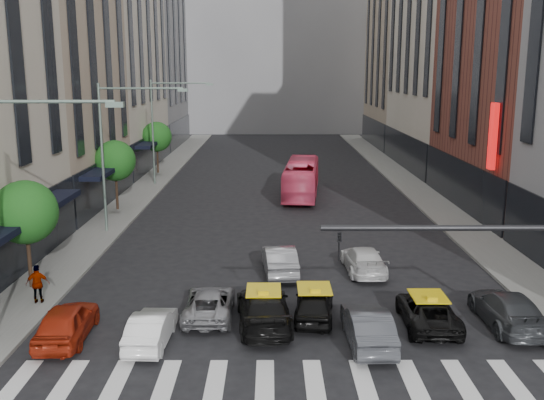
{
  "coord_description": "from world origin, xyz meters",
  "views": [
    {
      "loc": [
        -0.82,
        -16.4,
        9.84
      ],
      "look_at": [
        -0.74,
        11.01,
        4.0
      ],
      "focal_mm": 40.0,
      "sensor_mm": 36.0,
      "label": 1
    }
  ],
  "objects_px": {
    "car_white_front": "(151,328)",
    "taxi_left": "(264,308)",
    "car_red": "(67,322)",
    "streetlamp_far": "(163,118)",
    "bus": "(301,178)",
    "taxi_center": "(314,304)",
    "streetlamp_mid": "(117,138)",
    "pedestrian_far": "(38,284)",
    "streetlamp_near": "(2,188)"
  },
  "relations": [
    {
      "from": "car_white_front",
      "to": "taxi_left",
      "type": "relative_size",
      "value": 0.75
    },
    {
      "from": "car_red",
      "to": "streetlamp_far",
      "type": "bearing_deg",
      "value": -88.96
    },
    {
      "from": "bus",
      "to": "taxi_center",
      "type": "bearing_deg",
      "value": 94.08
    },
    {
      "from": "streetlamp_mid",
      "to": "car_white_front",
      "type": "bearing_deg",
      "value": -72.82
    },
    {
      "from": "bus",
      "to": "pedestrian_far",
      "type": "xyz_separation_m",
      "value": [
        -12.38,
        -23.23,
        -0.46
      ]
    },
    {
      "from": "taxi_left",
      "to": "taxi_center",
      "type": "distance_m",
      "value": 2.13
    },
    {
      "from": "streetlamp_near",
      "to": "streetlamp_far",
      "type": "relative_size",
      "value": 1.0
    },
    {
      "from": "bus",
      "to": "pedestrian_far",
      "type": "relative_size",
      "value": 6.21
    },
    {
      "from": "taxi_center",
      "to": "pedestrian_far",
      "type": "relative_size",
      "value": 2.26
    },
    {
      "from": "car_white_front",
      "to": "car_red",
      "type": "bearing_deg",
      "value": -4.55
    },
    {
      "from": "streetlamp_mid",
      "to": "bus",
      "type": "distance_m",
      "value": 16.84
    },
    {
      "from": "streetlamp_mid",
      "to": "pedestrian_far",
      "type": "xyz_separation_m",
      "value": [
        -0.67,
        -11.97,
        -4.92
      ]
    },
    {
      "from": "pedestrian_far",
      "to": "streetlamp_near",
      "type": "bearing_deg",
      "value": 91.67
    },
    {
      "from": "streetlamp_far",
      "to": "bus",
      "type": "relative_size",
      "value": 0.87
    },
    {
      "from": "taxi_center",
      "to": "bus",
      "type": "height_order",
      "value": "bus"
    },
    {
      "from": "taxi_center",
      "to": "bus",
      "type": "xyz_separation_m",
      "value": [
        0.72,
        24.66,
        0.8
      ]
    },
    {
      "from": "taxi_left",
      "to": "car_red",
      "type": "bearing_deg",
      "value": 4.87
    },
    {
      "from": "streetlamp_mid",
      "to": "taxi_left",
      "type": "distance_m",
      "value": 17.45
    },
    {
      "from": "streetlamp_mid",
      "to": "streetlamp_far",
      "type": "xyz_separation_m",
      "value": [
        0.0,
        16.0,
        0.0
      ]
    },
    {
      "from": "car_red",
      "to": "car_white_front",
      "type": "xyz_separation_m",
      "value": [
        3.21,
        -0.38,
        -0.09
      ]
    },
    {
      "from": "streetlamp_mid",
      "to": "taxi_center",
      "type": "xyz_separation_m",
      "value": [
        10.99,
        -13.4,
        -5.26
      ]
    },
    {
      "from": "streetlamp_near",
      "to": "bus",
      "type": "bearing_deg",
      "value": 66.76
    },
    {
      "from": "taxi_left",
      "to": "car_white_front",
      "type": "bearing_deg",
      "value": 16.71
    },
    {
      "from": "streetlamp_far",
      "to": "car_red",
      "type": "distance_m",
      "value": 31.76
    },
    {
      "from": "taxi_center",
      "to": "bus",
      "type": "relative_size",
      "value": 0.36
    },
    {
      "from": "streetlamp_near",
      "to": "taxi_center",
      "type": "distance_m",
      "value": 12.46
    },
    {
      "from": "car_white_front",
      "to": "bus",
      "type": "distance_m",
      "value": 27.8
    },
    {
      "from": "taxi_left",
      "to": "bus",
      "type": "xyz_separation_m",
      "value": [
        2.75,
        25.3,
        0.72
      ]
    },
    {
      "from": "car_white_front",
      "to": "taxi_center",
      "type": "xyz_separation_m",
      "value": [
        6.14,
        2.26,
        0.03
      ]
    },
    {
      "from": "bus",
      "to": "taxi_left",
      "type": "bearing_deg",
      "value": 89.56
    },
    {
      "from": "taxi_left",
      "to": "pedestrian_far",
      "type": "height_order",
      "value": "pedestrian_far"
    },
    {
      "from": "taxi_left",
      "to": "taxi_center",
      "type": "height_order",
      "value": "taxi_left"
    },
    {
      "from": "streetlamp_mid",
      "to": "streetlamp_far",
      "type": "relative_size",
      "value": 1.0
    },
    {
      "from": "car_red",
      "to": "streetlamp_near",
      "type": "bearing_deg",
      "value": 21.69
    },
    {
      "from": "pedestrian_far",
      "to": "taxi_left",
      "type": "bearing_deg",
      "value": 160.01
    },
    {
      "from": "taxi_left",
      "to": "taxi_center",
      "type": "xyz_separation_m",
      "value": [
        2.03,
        0.64,
        -0.08
      ]
    },
    {
      "from": "streetlamp_mid",
      "to": "taxi_left",
      "type": "relative_size",
      "value": 1.8
    },
    {
      "from": "taxi_center",
      "to": "streetlamp_near",
      "type": "bearing_deg",
      "value": 19.49
    },
    {
      "from": "streetlamp_near",
      "to": "car_white_front",
      "type": "relative_size",
      "value": 2.41
    },
    {
      "from": "streetlamp_near",
      "to": "streetlamp_mid",
      "type": "bearing_deg",
      "value": 90.0
    },
    {
      "from": "streetlamp_far",
      "to": "car_white_front",
      "type": "bearing_deg",
      "value": -81.3
    },
    {
      "from": "streetlamp_near",
      "to": "taxi_center",
      "type": "height_order",
      "value": "streetlamp_near"
    },
    {
      "from": "streetlamp_far",
      "to": "taxi_center",
      "type": "distance_m",
      "value": 31.83
    },
    {
      "from": "streetlamp_near",
      "to": "car_white_front",
      "type": "bearing_deg",
      "value": 3.99
    },
    {
      "from": "car_white_front",
      "to": "pedestrian_far",
      "type": "xyz_separation_m",
      "value": [
        -5.52,
        3.69,
        0.37
      ]
    },
    {
      "from": "car_red",
      "to": "taxi_left",
      "type": "bearing_deg",
      "value": -172.32
    },
    {
      "from": "taxi_center",
      "to": "pedestrian_far",
      "type": "bearing_deg",
      "value": -0.83
    },
    {
      "from": "taxi_left",
      "to": "pedestrian_far",
      "type": "bearing_deg",
      "value": -16.91
    },
    {
      "from": "streetlamp_near",
      "to": "streetlamp_far",
      "type": "bearing_deg",
      "value": 90.0
    },
    {
      "from": "streetlamp_far",
      "to": "taxi_left",
      "type": "distance_m",
      "value": 31.78
    }
  ]
}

